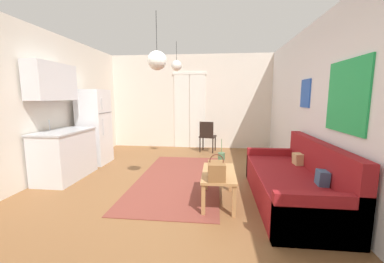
% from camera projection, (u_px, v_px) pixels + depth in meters
% --- Properties ---
extents(ground_plane, '(5.32, 7.83, 0.10)m').
position_uv_depth(ground_plane, '(164.00, 199.00, 3.65)').
color(ground_plane, brown).
extents(wall_back, '(4.92, 0.13, 2.75)m').
position_uv_depth(wall_back, '(190.00, 102.00, 7.05)').
color(wall_back, silver).
rests_on(wall_back, ground_plane).
extents(wall_right, '(0.12, 7.43, 2.75)m').
position_uv_depth(wall_right, '(336.00, 108.00, 3.19)').
color(wall_right, silver).
rests_on(wall_right, ground_plane).
extents(wall_left, '(0.12, 7.43, 2.75)m').
position_uv_depth(wall_left, '(12.00, 106.00, 3.69)').
color(wall_left, silver).
rests_on(wall_left, ground_plane).
extents(area_rug, '(1.49, 3.07, 0.01)m').
position_uv_depth(area_rug, '(179.00, 178.00, 4.41)').
color(area_rug, brown).
rests_on(area_rug, ground_plane).
extents(couch, '(0.94, 2.17, 0.90)m').
position_uv_depth(couch, '(295.00, 184.00, 3.38)').
color(couch, maroon).
rests_on(couch, ground_plane).
extents(coffee_table, '(0.47, 0.93, 0.45)m').
position_uv_depth(coffee_table, '(219.00, 176.00, 3.40)').
color(coffee_table, '#B27F4C').
rests_on(coffee_table, ground_plane).
extents(bamboo_vase, '(0.11, 0.11, 0.43)m').
position_uv_depth(bamboo_vase, '(221.00, 159.00, 3.67)').
color(bamboo_vase, '#47704C').
rests_on(bamboo_vase, coffee_table).
extents(handbag, '(0.24, 0.30, 0.34)m').
position_uv_depth(handbag, '(216.00, 171.00, 3.07)').
color(handbag, brown).
rests_on(handbag, coffee_table).
extents(refrigerator, '(0.58, 0.64, 1.68)m').
position_uv_depth(refrigerator, '(95.00, 127.00, 5.36)').
color(refrigerator, white).
rests_on(refrigerator, ground_plane).
extents(kitchen_counter, '(0.64, 1.17, 2.12)m').
position_uv_depth(kitchen_counter, '(62.00, 137.00, 4.35)').
color(kitchen_counter, silver).
rests_on(kitchen_counter, ground_plane).
extents(accent_chair, '(0.49, 0.47, 0.86)m').
position_uv_depth(accent_chair, '(207.00, 135.00, 6.49)').
color(accent_chair, black).
rests_on(accent_chair, ground_plane).
extents(pendant_lamp_near, '(0.28, 0.28, 0.84)m').
position_uv_depth(pendant_lamp_near, '(157.00, 61.00, 3.47)').
color(pendant_lamp_near, black).
extents(pendant_lamp_far, '(0.24, 0.24, 0.65)m').
position_uv_depth(pendant_lamp_far, '(177.00, 66.00, 5.29)').
color(pendant_lamp_far, black).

